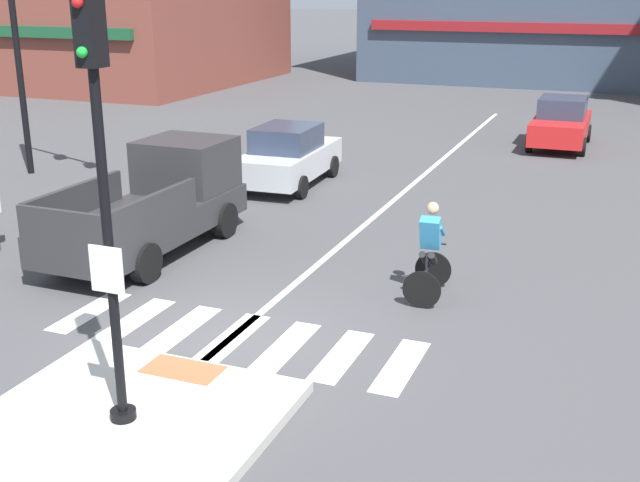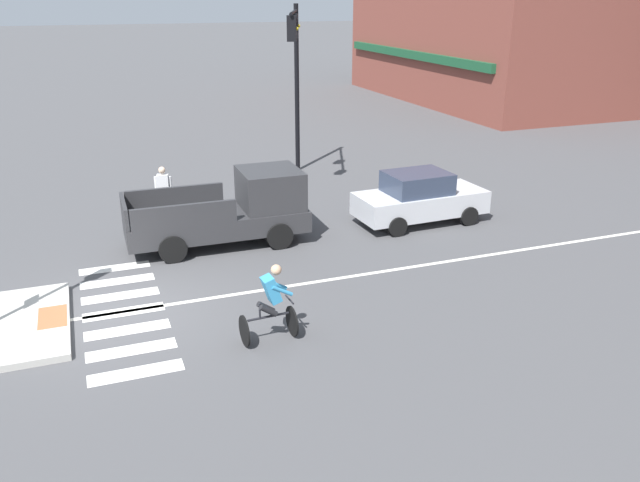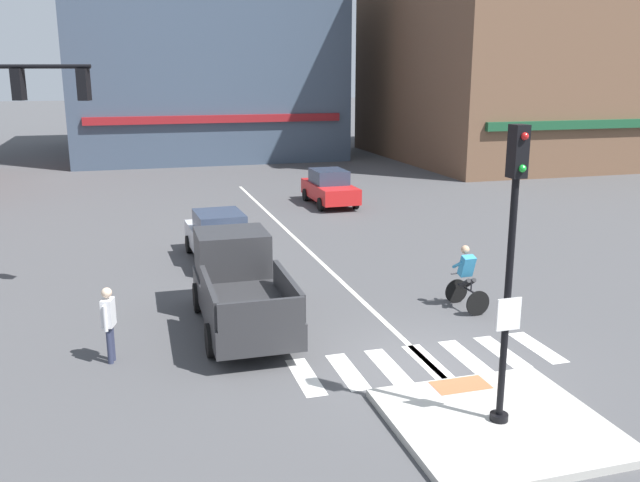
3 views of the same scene
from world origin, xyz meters
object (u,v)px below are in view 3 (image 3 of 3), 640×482
cyclist (467,277)px  car_silver_westbound_far (219,236)px  pedestrian_at_curb_left (109,319)px  pickup_truck_charcoal_westbound_near (239,285)px  car_red_eastbound_distant (330,188)px  signal_pole (511,251)px

cyclist → car_silver_westbound_far: bearing=130.5°
car_silver_westbound_far → pedestrian_at_curb_left: size_ratio=2.50×
pickup_truck_charcoal_westbound_near → cyclist: size_ratio=3.05×
pickup_truck_charcoal_westbound_near → pedestrian_at_curb_left: pickup_truck_charcoal_westbound_near is taller
cyclist → pedestrian_at_curb_left: (-8.91, -0.93, 0.11)m
pickup_truck_charcoal_westbound_near → cyclist: bearing=-6.0°
car_silver_westbound_far → cyclist: (5.55, -6.48, 0.06)m
car_red_eastbound_distant → pedestrian_at_curb_left: (-9.69, -15.65, 0.17)m
pedestrian_at_curb_left → car_silver_westbound_far: bearing=65.6°
car_silver_westbound_far → cyclist: size_ratio=2.48×
cyclist → pedestrian_at_curb_left: size_ratio=1.01×
signal_pole → pedestrian_at_curb_left: size_ratio=3.05×
car_red_eastbound_distant → pickup_truck_charcoal_westbound_near: bearing=-115.2°
signal_pole → pickup_truck_charcoal_westbound_near: (-3.47, 6.33, -2.23)m
signal_pole → pedestrian_at_curb_left: 8.39m
car_red_eastbound_distant → car_silver_westbound_far: bearing=-127.5°
car_silver_westbound_far → pickup_truck_charcoal_westbound_near: pickup_truck_charcoal_westbound_near is taller
cyclist → signal_pole: bearing=-112.7°
signal_pole → pickup_truck_charcoal_westbound_near: 7.56m
signal_pole → car_red_eastbound_distant: 20.82m
pickup_truck_charcoal_westbound_near → pedestrian_at_curb_left: size_ratio=3.07×
car_silver_westbound_far → pickup_truck_charcoal_westbound_near: 5.88m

